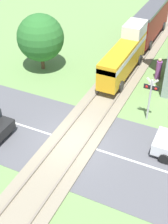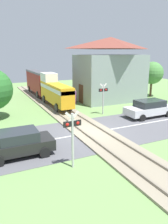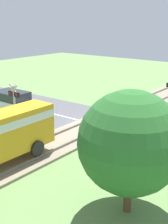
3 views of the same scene
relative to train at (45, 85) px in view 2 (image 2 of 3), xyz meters
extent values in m
plane|color=#66894C|center=(0.00, -12.14, -1.86)|extent=(60.00, 60.00, 0.00)
cube|color=#515156|center=(0.00, -12.14, -1.85)|extent=(48.00, 6.40, 0.02)
cube|color=silver|center=(0.00, -12.14, -1.84)|extent=(48.00, 0.12, 0.00)
cube|color=gray|center=(0.00, -12.14, -1.80)|extent=(2.80, 48.00, 0.12)
cube|color=slate|center=(-0.72, -12.14, -1.68)|extent=(0.10, 48.00, 0.12)
cube|color=slate|center=(0.72, -12.14, -1.68)|extent=(0.10, 48.00, 0.12)
cube|color=gold|center=(0.00, -4.13, -0.29)|extent=(1.35, 6.77, 1.90)
cube|color=silver|center=(0.00, -4.13, 0.23)|extent=(1.37, 6.77, 0.36)
cube|color=silver|center=(0.00, -1.83, 1.11)|extent=(1.35, 2.17, 0.90)
cylinder|color=black|center=(-0.72, -6.30, -1.24)|extent=(0.14, 0.76, 0.76)
cylinder|color=black|center=(0.72, -6.30, -1.24)|extent=(0.14, 0.76, 0.76)
cylinder|color=black|center=(-0.72, -1.97, -1.24)|extent=(0.14, 0.76, 0.76)
cylinder|color=black|center=(0.72, -1.97, -1.24)|extent=(0.14, 0.76, 0.76)
cube|color=maroon|center=(0.00, 3.39, -0.04)|extent=(1.35, 7.48, 2.40)
cube|color=#47474C|center=(0.00, 3.39, 1.28)|extent=(1.41, 7.48, 0.24)
cylinder|color=black|center=(-0.72, 1.00, -1.24)|extent=(0.14, 0.76, 0.76)
cylinder|color=black|center=(0.72, 1.00, -1.24)|extent=(0.14, 0.76, 0.76)
cylinder|color=black|center=(-0.72, 5.78, -1.24)|extent=(0.14, 0.76, 0.76)
cylinder|color=black|center=(0.72, 5.78, -1.24)|extent=(0.14, 0.76, 0.76)
cube|color=black|center=(-5.31, -13.58, -1.26)|extent=(3.69, 1.71, 0.61)
cube|color=#23282D|center=(-5.31, -13.58, -0.68)|extent=(2.03, 1.57, 0.55)
cylinder|color=black|center=(-4.11, -12.72, -1.56)|extent=(0.60, 0.18, 0.60)
cylinder|color=black|center=(-4.11, -14.43, -1.56)|extent=(0.60, 0.18, 0.60)
cube|color=silver|center=(6.47, -10.70, -1.24)|extent=(4.49, 1.74, 0.65)
cube|color=#23282D|center=(6.47, -10.70, -0.64)|extent=(2.47, 1.60, 0.56)
cylinder|color=black|center=(5.01, -11.57, -1.56)|extent=(0.60, 0.18, 0.60)
cylinder|color=black|center=(5.01, -9.82, -1.56)|extent=(0.60, 0.18, 0.60)
cylinder|color=black|center=(7.92, -11.57, -1.56)|extent=(0.60, 0.18, 0.60)
cylinder|color=black|center=(7.92, -9.82, -1.56)|extent=(0.60, 0.18, 0.60)
cylinder|color=#B7B7B7|center=(-3.13, -16.02, -0.47)|extent=(0.12, 0.12, 2.79)
cube|color=black|center=(-3.13, -16.02, 0.43)|extent=(0.90, 0.08, 0.28)
sphere|color=red|center=(-3.40, -16.02, 0.43)|extent=(0.18, 0.18, 0.18)
sphere|color=red|center=(-2.86, -16.02, 0.43)|extent=(0.18, 0.18, 0.18)
cube|color=silver|center=(-3.13, -16.02, 0.68)|extent=(0.72, 0.04, 0.72)
cube|color=silver|center=(-3.13, -16.02, 0.68)|extent=(0.72, 0.04, 0.72)
cylinder|color=#B7B7B7|center=(3.13, -8.25, -0.47)|extent=(0.12, 0.12, 2.79)
cube|color=black|center=(3.13, -8.25, 0.43)|extent=(0.90, 0.08, 0.28)
sphere|color=red|center=(3.40, -8.25, 0.43)|extent=(0.18, 0.18, 0.18)
sphere|color=red|center=(2.86, -8.25, 0.43)|extent=(0.18, 0.18, 0.18)
cube|color=silver|center=(3.13, -8.25, 0.68)|extent=(0.72, 0.04, 0.72)
cube|color=silver|center=(3.13, -8.25, 0.68)|extent=(0.72, 0.04, 0.72)
cube|color=gray|center=(7.04, -3.04, 0.80)|extent=(7.45, 5.00, 5.32)
pyramid|color=brown|center=(7.04, -3.04, 4.75)|extent=(8.05, 5.40, 1.30)
cube|color=#472D1E|center=(3.30, -3.04, -0.81)|extent=(0.06, 1.10, 2.10)
cylinder|color=#7F3D84|center=(2.47, -3.15, -1.16)|extent=(0.41, 0.41, 1.41)
sphere|color=tan|center=(2.47, -3.15, -0.32)|extent=(0.26, 0.26, 0.26)
cylinder|color=brown|center=(13.27, -3.32, -0.95)|extent=(0.28, 0.28, 1.82)
sphere|color=#477F3D|center=(13.27, -3.32, 1.17)|extent=(2.84, 2.84, 2.84)
camera|label=1|loc=(6.14, -23.75, 10.04)|focal=50.00mm
camera|label=2|loc=(-6.87, -25.13, 3.67)|focal=35.00mm
camera|label=3|loc=(-10.70, 2.92, 4.62)|focal=50.00mm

